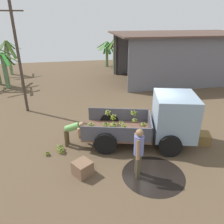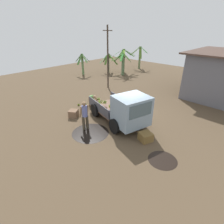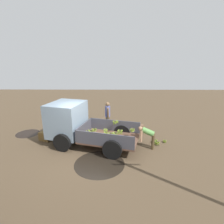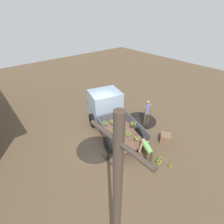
% 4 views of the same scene
% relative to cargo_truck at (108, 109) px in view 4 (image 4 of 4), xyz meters
% --- Properties ---
extents(ground, '(36.00, 36.00, 0.00)m').
position_rel_cargo_truck_xyz_m(ground, '(-0.70, 0.90, -1.10)').
color(ground, brown).
extents(mud_patch_0, '(2.08, 2.08, 0.01)m').
position_rel_cargo_truck_xyz_m(mud_patch_0, '(-1.41, 1.93, -1.10)').
color(mud_patch_0, black).
rests_on(mud_patch_0, ground).
extents(mud_patch_1, '(2.09, 2.09, 0.01)m').
position_rel_cargo_truck_xyz_m(mud_patch_1, '(-1.09, -1.89, -1.10)').
color(mud_patch_1, black).
rests_on(mud_patch_1, ground).
extents(mud_patch_2, '(1.32, 1.32, 0.01)m').
position_rel_cargo_truck_xyz_m(mud_patch_2, '(3.02, -1.12, -1.10)').
color(mud_patch_2, black).
rests_on(mud_patch_2, ground).
extents(cargo_truck, '(4.70, 2.92, 2.09)m').
position_rel_cargo_truck_xyz_m(cargo_truck, '(0.00, 0.00, 0.00)').
color(cargo_truck, brown).
rests_on(cargo_truck, ground).
extents(person_foreground_visitor, '(0.35, 0.67, 1.73)m').
position_rel_cargo_truck_xyz_m(person_foreground_visitor, '(-1.63, -1.79, -0.14)').
color(person_foreground_visitor, '#433B2B').
rests_on(person_foreground_visitor, ground).
extents(person_worker_loading, '(0.82, 0.63, 1.06)m').
position_rel_cargo_truck_xyz_m(person_worker_loading, '(-3.65, 0.50, -0.44)').
color(person_worker_loading, brown).
rests_on(person_worker_loading, ground).
extents(banana_bunch_on_ground_0, '(0.20, 0.19, 0.17)m').
position_rel_cargo_truck_xyz_m(banana_bunch_on_ground_0, '(-4.64, -0.04, -1.01)').
color(banana_bunch_on_ground_0, brown).
rests_on(banana_bunch_on_ground_0, ground).
extents(banana_bunch_on_ground_1, '(0.29, 0.28, 0.21)m').
position_rel_cargo_truck_xyz_m(banana_bunch_on_ground_1, '(-4.11, 0.00, -0.98)').
color(banana_bunch_on_ground_1, brown).
rests_on(banana_bunch_on_ground_1, ground).
extents(banana_bunch_on_ground_2, '(0.27, 0.28, 0.23)m').
position_rel_cargo_truck_xyz_m(banana_bunch_on_ground_2, '(-4.17, 0.23, -0.98)').
color(banana_bunch_on_ground_2, brown).
rests_on(banana_bunch_on_ground_2, ground).
extents(wooden_crate_0, '(0.76, 0.76, 0.48)m').
position_rel_cargo_truck_xyz_m(wooden_crate_0, '(-3.40, -1.39, -0.86)').
color(wooden_crate_0, brown).
rests_on(wooden_crate_0, ground).
extents(wooden_crate_1, '(0.80, 0.80, 0.45)m').
position_rel_cargo_truck_xyz_m(wooden_crate_1, '(1.59, -0.36, -0.88)').
color(wooden_crate_1, brown).
rests_on(wooden_crate_1, ground).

